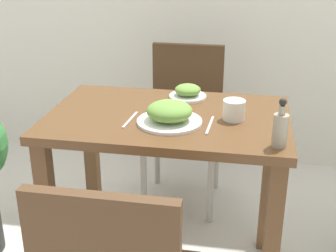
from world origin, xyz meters
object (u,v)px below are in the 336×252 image
(chair_far, at_px, (185,117))
(side_plate, at_px, (188,92))
(food_plate, at_px, (169,114))
(sauce_bottle, at_px, (280,128))
(drink_cup, at_px, (234,110))

(chair_far, distance_m, side_plate, 0.57)
(food_plate, height_order, side_plate, food_plate)
(side_plate, bearing_deg, chair_far, 99.53)
(food_plate, xyz_separation_m, side_plate, (0.03, 0.30, -0.01))
(chair_far, xyz_separation_m, side_plate, (0.08, -0.48, 0.31))
(chair_far, distance_m, sauce_bottle, 1.09)
(side_plate, relative_size, drink_cup, 1.89)
(food_plate, height_order, drink_cup, food_plate)
(food_plate, distance_m, drink_cup, 0.25)
(side_plate, xyz_separation_m, sauce_bottle, (0.38, -0.45, 0.04))
(food_plate, relative_size, sauce_bottle, 1.44)
(food_plate, height_order, sauce_bottle, sauce_bottle)
(side_plate, distance_m, sauce_bottle, 0.58)
(food_plate, bearing_deg, side_plate, 84.88)
(chair_far, relative_size, sauce_bottle, 5.09)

